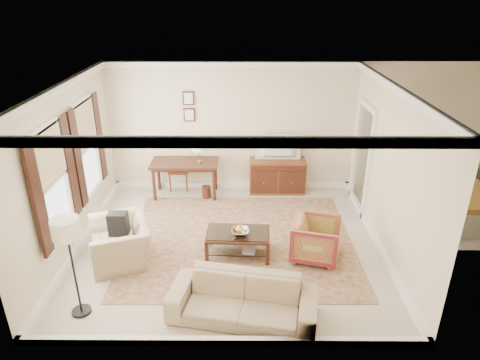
{
  "coord_description": "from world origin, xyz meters",
  "views": [
    {
      "loc": [
        0.24,
        -6.71,
        4.31
      ],
      "look_at": [
        0.2,
        0.3,
        1.15
      ],
      "focal_mm": 32.0,
      "sensor_mm": 36.0,
      "label": 1
    }
  ],
  "objects_px": {
    "sideboard": "(277,176)",
    "striped_armchair": "(316,238)",
    "tv": "(279,140)",
    "coffee_table": "(238,237)",
    "writing_desk": "(185,166)",
    "club_armchair": "(120,236)",
    "sofa": "(243,294)"
  },
  "relations": [
    {
      "from": "sideboard",
      "to": "striped_armchair",
      "type": "bearing_deg",
      "value": -80.04
    },
    {
      "from": "coffee_table",
      "to": "striped_armchair",
      "type": "relative_size",
      "value": 1.39
    },
    {
      "from": "coffee_table",
      "to": "club_armchair",
      "type": "height_order",
      "value": "club_armchair"
    },
    {
      "from": "writing_desk",
      "to": "club_armchair",
      "type": "bearing_deg",
      "value": -107.33
    },
    {
      "from": "coffee_table",
      "to": "sofa",
      "type": "bearing_deg",
      "value": -87.02
    },
    {
      "from": "sideboard",
      "to": "striped_armchair",
      "type": "distance_m",
      "value": 2.71
    },
    {
      "from": "sideboard",
      "to": "sofa",
      "type": "relative_size",
      "value": 0.61
    },
    {
      "from": "sideboard",
      "to": "striped_armchair",
      "type": "xyz_separation_m",
      "value": [
        0.47,
        -2.67,
        0.02
      ]
    },
    {
      "from": "club_armchair",
      "to": "writing_desk",
      "type": "bearing_deg",
      "value": 143.16
    },
    {
      "from": "writing_desk",
      "to": "coffee_table",
      "type": "xyz_separation_m",
      "value": [
        1.2,
        -2.39,
        -0.34
      ]
    },
    {
      "from": "striped_armchair",
      "to": "sofa",
      "type": "distance_m",
      "value": 1.94
    },
    {
      "from": "club_armchair",
      "to": "striped_armchair",
      "type": "bearing_deg",
      "value": 71.98
    },
    {
      "from": "tv",
      "to": "coffee_table",
      "type": "bearing_deg",
      "value": 71.27
    },
    {
      "from": "writing_desk",
      "to": "club_armchair",
      "type": "xyz_separation_m",
      "value": [
        -0.8,
        -2.56,
        -0.22
      ]
    },
    {
      "from": "striped_armchair",
      "to": "club_armchair",
      "type": "xyz_separation_m",
      "value": [
        -3.34,
        -0.09,
        0.08
      ]
    },
    {
      "from": "sideboard",
      "to": "striped_armchair",
      "type": "relative_size",
      "value": 1.56
    },
    {
      "from": "tv",
      "to": "coffee_table",
      "type": "relative_size",
      "value": 0.86
    },
    {
      "from": "writing_desk",
      "to": "sideboard",
      "type": "distance_m",
      "value": 2.1
    },
    {
      "from": "club_armchair",
      "to": "sofa",
      "type": "height_order",
      "value": "club_armchair"
    },
    {
      "from": "writing_desk",
      "to": "sideboard",
      "type": "height_order",
      "value": "writing_desk"
    },
    {
      "from": "writing_desk",
      "to": "sofa",
      "type": "distance_m",
      "value": 4.16
    },
    {
      "from": "writing_desk",
      "to": "striped_armchair",
      "type": "bearing_deg",
      "value": -44.18
    },
    {
      "from": "sideboard",
      "to": "club_armchair",
      "type": "height_order",
      "value": "club_armchair"
    },
    {
      "from": "writing_desk",
      "to": "sofa",
      "type": "relative_size",
      "value": 0.71
    },
    {
      "from": "sideboard",
      "to": "striped_armchair",
      "type": "height_order",
      "value": "striped_armchair"
    },
    {
      "from": "striped_armchair",
      "to": "club_armchair",
      "type": "relative_size",
      "value": 0.74
    },
    {
      "from": "sideboard",
      "to": "sofa",
      "type": "height_order",
      "value": "sofa"
    },
    {
      "from": "coffee_table",
      "to": "sofa",
      "type": "relative_size",
      "value": 0.54
    },
    {
      "from": "writing_desk",
      "to": "tv",
      "type": "relative_size",
      "value": 1.53
    },
    {
      "from": "coffee_table",
      "to": "club_armchair",
      "type": "distance_m",
      "value": 2.01
    },
    {
      "from": "coffee_table",
      "to": "sofa",
      "type": "distance_m",
      "value": 1.56
    },
    {
      "from": "coffee_table",
      "to": "club_armchair",
      "type": "relative_size",
      "value": 1.02
    }
  ]
}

